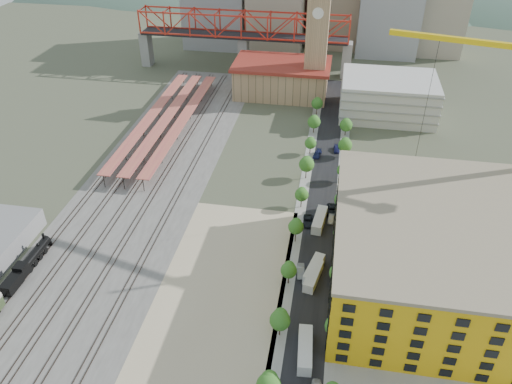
% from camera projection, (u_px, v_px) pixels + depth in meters
% --- Properties ---
extents(ground, '(400.00, 400.00, 0.00)m').
position_uv_depth(ground, '(261.00, 214.00, 135.49)').
color(ground, '#474C38').
rests_on(ground, ground).
extents(ballast_strip, '(36.00, 165.00, 0.06)m').
position_uv_depth(ballast_strip, '(156.00, 169.00, 154.79)').
color(ballast_strip, '#605E59').
rests_on(ballast_strip, ground).
extents(dirt_lot, '(28.00, 67.00, 0.06)m').
position_uv_depth(dirt_lot, '(220.00, 296.00, 110.40)').
color(dirt_lot, tan).
rests_on(dirt_lot, ground).
extents(street_asphalt, '(12.00, 170.00, 0.06)m').
position_uv_depth(street_asphalt, '(323.00, 189.00, 145.44)').
color(street_asphalt, black).
rests_on(street_asphalt, ground).
extents(sidewalk_west, '(3.00, 170.00, 0.04)m').
position_uv_depth(sidewalk_west, '(304.00, 187.00, 146.22)').
color(sidewalk_west, gray).
rests_on(sidewalk_west, ground).
extents(sidewalk_east, '(3.00, 170.00, 0.04)m').
position_uv_depth(sidewalk_east, '(342.00, 191.00, 144.67)').
color(sidewalk_east, gray).
rests_on(sidewalk_east, ground).
extents(construction_pad, '(50.00, 90.00, 0.06)m').
position_uv_depth(construction_pad, '(442.00, 286.00, 112.86)').
color(construction_pad, gray).
rests_on(construction_pad, ground).
extents(rail_tracks, '(26.56, 160.00, 0.18)m').
position_uv_depth(rail_tracks, '(150.00, 168.00, 154.98)').
color(rail_tracks, '#382B23').
rests_on(rail_tracks, ground).
extents(platform_canopies, '(16.00, 80.00, 4.12)m').
position_uv_depth(platform_canopies, '(167.00, 117.00, 175.65)').
color(platform_canopies, '#CF744F').
rests_on(platform_canopies, ground).
extents(station_hall, '(38.00, 24.00, 13.10)m').
position_uv_depth(station_hall, '(282.00, 78.00, 199.19)').
color(station_hall, tan).
rests_on(station_hall, ground).
extents(clock_tower, '(12.00, 12.00, 52.00)m').
position_uv_depth(clock_tower, '(318.00, 25.00, 183.32)').
color(clock_tower, tan).
rests_on(clock_tower, ground).
extents(parking_garage, '(34.00, 26.00, 14.00)m').
position_uv_depth(parking_garage, '(388.00, 96.00, 183.47)').
color(parking_garage, silver).
rests_on(parking_garage, ground).
extents(truss_bridge, '(94.00, 9.60, 25.60)m').
position_uv_depth(truss_bridge, '(243.00, 28.00, 213.87)').
color(truss_bridge, gray).
rests_on(truss_bridge, ground).
extents(construction_building, '(44.60, 50.60, 18.80)m').
position_uv_depth(construction_building, '(437.00, 253.00, 108.00)').
color(construction_building, yellow).
rests_on(construction_building, ground).
extents(street_trees, '(15.40, 124.40, 8.00)m').
position_uv_depth(street_trees, '(321.00, 209.00, 137.31)').
color(street_trees, '#29691F').
rests_on(street_trees, ground).
extents(skyline, '(133.00, 46.00, 60.00)m').
position_uv_depth(skyline, '(325.00, 1.00, 237.45)').
color(skyline, '#9EA0A3').
rests_on(skyline, ground).
extents(distant_hills, '(647.00, 264.00, 227.00)m').
position_uv_depth(distant_hills, '(372.00, 104.00, 385.59)').
color(distant_hills, '#4C6B59').
rests_on(distant_hills, ground).
extents(locomotive, '(2.53, 19.54, 4.88)m').
position_uv_depth(locomotive, '(29.00, 263.00, 116.66)').
color(locomotive, black).
rests_on(locomotive, ground).
extents(site_trailer_a, '(3.41, 10.46, 2.82)m').
position_uv_depth(site_trailer_a, '(305.00, 350.00, 96.72)').
color(site_trailer_a, silver).
rests_on(site_trailer_a, ground).
extents(site_trailer_b, '(4.17, 9.51, 2.52)m').
position_uv_depth(site_trailer_b, '(313.00, 276.00, 113.71)').
color(site_trailer_b, silver).
rests_on(site_trailer_b, ground).
extents(site_trailer_c, '(4.70, 9.61, 2.54)m').
position_uv_depth(site_trailer_c, '(314.00, 269.00, 115.66)').
color(site_trailer_c, silver).
rests_on(site_trailer_c, ground).
extents(site_trailer_d, '(3.73, 10.16, 2.72)m').
position_uv_depth(site_trailer_d, '(319.00, 220.00, 130.93)').
color(site_trailer_d, silver).
rests_on(site_trailer_d, ground).
extents(car_1, '(2.21, 5.02, 1.60)m').
position_uv_depth(car_1, '(301.00, 271.00, 115.78)').
color(car_1, gray).
rests_on(car_1, ground).
extents(car_2, '(2.71, 5.51, 1.51)m').
position_uv_depth(car_2, '(308.00, 221.00, 131.57)').
color(car_2, black).
rests_on(car_2, ground).
extents(car_3, '(2.94, 5.47, 1.51)m').
position_uv_depth(car_3, '(317.00, 154.00, 160.81)').
color(car_3, navy).
rests_on(car_3, ground).
extents(car_5, '(1.61, 4.15, 1.35)m').
position_uv_depth(car_5, '(331.00, 219.00, 132.51)').
color(car_5, '#AAABAF').
rests_on(car_5, ground).
extents(car_6, '(3.02, 5.80, 1.56)m').
position_uv_depth(car_6, '(332.00, 210.00, 135.61)').
color(car_6, black).
rests_on(car_6, ground).
extents(car_7, '(2.25, 4.70, 1.32)m').
position_uv_depth(car_7, '(337.00, 149.00, 163.69)').
color(car_7, navy).
rests_on(car_7, ground).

